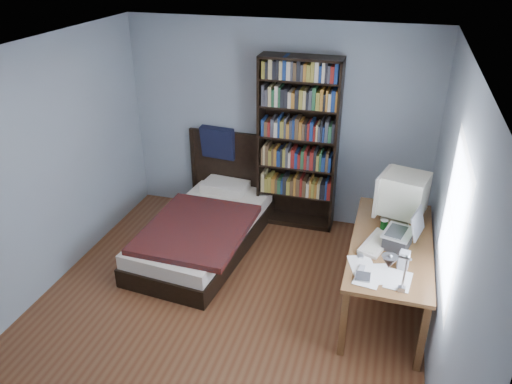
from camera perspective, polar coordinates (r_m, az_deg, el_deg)
room at (r=4.35m, az=-3.88°, el=-1.09°), size 4.20×4.24×2.50m
desk at (r=5.49m, az=15.09°, el=-5.68°), size 0.75×1.71×0.73m
crt_monitor at (r=5.19m, az=16.32°, el=-0.22°), size 0.54×0.50×0.51m
laptop at (r=4.81m, az=16.12°, el=-4.95°), size 0.39×0.37×0.39m
desk_lamp at (r=3.75m, az=15.29°, el=-8.02°), size 0.23×0.50×0.60m
keyboard at (r=4.84m, az=13.61°, el=-5.71°), size 0.33×0.52×0.05m
speaker at (r=4.54m, az=16.56°, el=-7.47°), size 0.10×0.10×0.17m
soda_can at (r=5.03m, az=14.39°, el=-3.80°), size 0.07×0.07×0.13m
mouse at (r=5.12m, az=15.29°, el=-3.89°), size 0.07×0.12×0.04m
phone_silver at (r=4.65m, az=11.81°, el=-7.01°), size 0.07×0.11×0.02m
phone_grey at (r=4.47m, az=11.98°, el=-8.59°), size 0.05×0.10×0.02m
external_drive at (r=4.37m, az=12.10°, el=-9.50°), size 0.13×0.13×0.03m
bookshelf at (r=6.07m, az=4.81°, el=5.37°), size 0.96×0.30×2.13m
bed at (r=5.97m, az=-5.74°, el=-3.82°), size 1.22×2.16×1.16m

